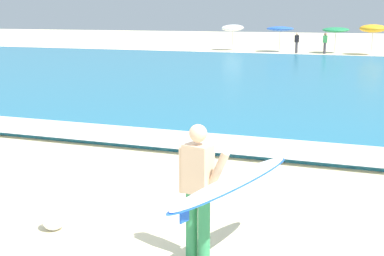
{
  "coord_description": "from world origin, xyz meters",
  "views": [
    {
      "loc": [
        3.66,
        -6.49,
        3.01
      ],
      "look_at": [
        0.61,
        1.75,
        1.1
      ],
      "focal_mm": 49.41,
      "sensor_mm": 36.0,
      "label": 1
    }
  ],
  "objects_px": {
    "beach_umbrella_2": "(336,30)",
    "beachgoer_near_row_left": "(297,42)",
    "surfer_with_board": "(215,185)",
    "beachgoer_near_row_right": "(325,43)",
    "beach_umbrella_0": "(233,28)",
    "beach_umbrella_3": "(373,28)",
    "beach_umbrella_1": "(280,29)",
    "beach_ball": "(53,219)"
  },
  "relations": [
    {
      "from": "beach_umbrella_0",
      "to": "beach_umbrella_1",
      "type": "xyz_separation_m",
      "value": [
        4.05,
        -0.49,
        -0.02
      ]
    },
    {
      "from": "beach_umbrella_0",
      "to": "beach_umbrella_1",
      "type": "relative_size",
      "value": 1.02
    },
    {
      "from": "beach_umbrella_1",
      "to": "beachgoer_near_row_right",
      "type": "height_order",
      "value": "beach_umbrella_1"
    },
    {
      "from": "beach_umbrella_2",
      "to": "beach_umbrella_0",
      "type": "bearing_deg",
      "value": 177.32
    },
    {
      "from": "surfer_with_board",
      "to": "beach_umbrella_3",
      "type": "height_order",
      "value": "beach_umbrella_3"
    },
    {
      "from": "beach_ball",
      "to": "beach_umbrella_2",
      "type": "bearing_deg",
      "value": 89.38
    },
    {
      "from": "beach_umbrella_3",
      "to": "beachgoer_near_row_left",
      "type": "xyz_separation_m",
      "value": [
        -5.49,
        -0.12,
        -1.08
      ]
    },
    {
      "from": "beach_umbrella_2",
      "to": "beachgoer_near_row_right",
      "type": "relative_size",
      "value": 1.29
    },
    {
      "from": "beachgoer_near_row_right",
      "to": "beach_umbrella_3",
      "type": "bearing_deg",
      "value": -0.34
    },
    {
      "from": "beach_umbrella_0",
      "to": "beach_ball",
      "type": "distance_m",
      "value": 37.71
    },
    {
      "from": "beach_umbrella_2",
      "to": "beachgoer_near_row_left",
      "type": "bearing_deg",
      "value": -158.39
    },
    {
      "from": "beach_umbrella_3",
      "to": "beach_umbrella_2",
      "type": "bearing_deg",
      "value": 160.3
    },
    {
      "from": "surfer_with_board",
      "to": "beach_umbrella_0",
      "type": "relative_size",
      "value": 1.15
    },
    {
      "from": "surfer_with_board",
      "to": "beachgoer_near_row_left",
      "type": "bearing_deg",
      "value": 97.76
    },
    {
      "from": "surfer_with_board",
      "to": "beach_umbrella_3",
      "type": "xyz_separation_m",
      "value": [
        0.64,
        35.71,
        0.9
      ]
    },
    {
      "from": "beach_umbrella_2",
      "to": "beachgoer_near_row_left",
      "type": "xyz_separation_m",
      "value": [
        -2.77,
        -1.1,
        -0.93
      ]
    },
    {
      "from": "surfer_with_board",
      "to": "beach_umbrella_3",
      "type": "relative_size",
      "value": 1.11
    },
    {
      "from": "beachgoer_near_row_left",
      "to": "beach_ball",
      "type": "height_order",
      "value": "beachgoer_near_row_left"
    },
    {
      "from": "beach_umbrella_3",
      "to": "beach_ball",
      "type": "relative_size",
      "value": 6.77
    },
    {
      "from": "beachgoer_near_row_left",
      "to": "beachgoer_near_row_right",
      "type": "bearing_deg",
      "value": 3.85
    },
    {
      "from": "beach_umbrella_1",
      "to": "beach_umbrella_0",
      "type": "bearing_deg",
      "value": 173.13
    },
    {
      "from": "beach_umbrella_3",
      "to": "beach_ball",
      "type": "bearing_deg",
      "value": -95.03
    },
    {
      "from": "surfer_with_board",
      "to": "beach_umbrella_3",
      "type": "distance_m",
      "value": 35.73
    },
    {
      "from": "surfer_with_board",
      "to": "beach_umbrella_1",
      "type": "xyz_separation_m",
      "value": [
        -6.36,
        36.59,
        0.78
      ]
    },
    {
      "from": "beach_umbrella_0",
      "to": "beach_umbrella_2",
      "type": "xyz_separation_m",
      "value": [
        8.32,
        -0.39,
        -0.06
      ]
    },
    {
      "from": "beach_umbrella_2",
      "to": "beach_ball",
      "type": "xyz_separation_m",
      "value": [
        -0.4,
        -36.44,
        -1.61
      ]
    },
    {
      "from": "beach_umbrella_3",
      "to": "beach_ball",
      "type": "height_order",
      "value": "beach_umbrella_3"
    },
    {
      "from": "beach_umbrella_0",
      "to": "beachgoer_near_row_left",
      "type": "xyz_separation_m",
      "value": [
        5.56,
        -1.49,
        -0.99
      ]
    },
    {
      "from": "surfer_with_board",
      "to": "beachgoer_near_row_left",
      "type": "height_order",
      "value": "surfer_with_board"
    },
    {
      "from": "beach_umbrella_3",
      "to": "beachgoer_near_row_right",
      "type": "distance_m",
      "value": 3.55
    },
    {
      "from": "beach_umbrella_0",
      "to": "beachgoer_near_row_right",
      "type": "height_order",
      "value": "beach_umbrella_0"
    },
    {
      "from": "beachgoer_near_row_right",
      "to": "beach_ball",
      "type": "height_order",
      "value": "beachgoer_near_row_right"
    },
    {
      "from": "beachgoer_near_row_right",
      "to": "surfer_with_board",
      "type": "bearing_deg",
      "value": -85.62
    },
    {
      "from": "beachgoer_near_row_left",
      "to": "beach_umbrella_1",
      "type": "bearing_deg",
      "value": 146.54
    },
    {
      "from": "beach_umbrella_0",
      "to": "beachgoer_near_row_right",
      "type": "relative_size",
      "value": 1.38
    },
    {
      "from": "beachgoer_near_row_left",
      "to": "beach_ball",
      "type": "distance_m",
      "value": 35.43
    },
    {
      "from": "beach_umbrella_2",
      "to": "beachgoer_near_row_left",
      "type": "height_order",
      "value": "beach_umbrella_2"
    },
    {
      "from": "beach_umbrella_0",
      "to": "surfer_with_board",
      "type": "bearing_deg",
      "value": -74.32
    },
    {
      "from": "beachgoer_near_row_left",
      "to": "beach_ball",
      "type": "relative_size",
      "value": 4.77
    },
    {
      "from": "surfer_with_board",
      "to": "beachgoer_near_row_right",
      "type": "height_order",
      "value": "surfer_with_board"
    },
    {
      "from": "beach_umbrella_2",
      "to": "beach_umbrella_3",
      "type": "distance_m",
      "value": 2.9
    },
    {
      "from": "surfer_with_board",
      "to": "beach_umbrella_1",
      "type": "distance_m",
      "value": 37.14
    }
  ]
}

